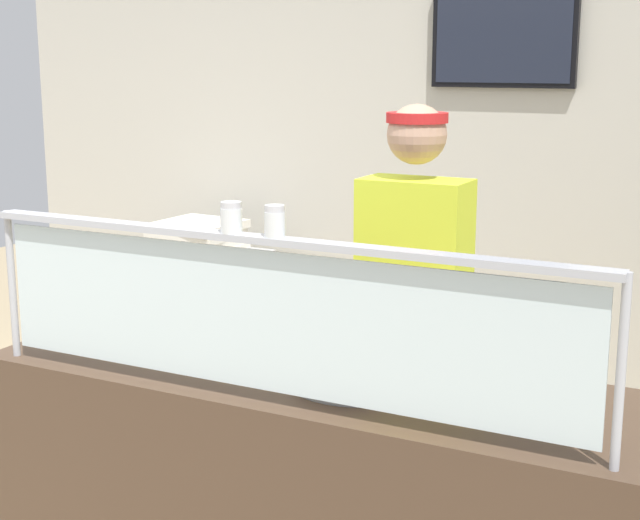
% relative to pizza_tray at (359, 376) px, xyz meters
% --- Properties ---
extents(shop_rear_unit, '(6.52, 0.13, 2.70)m').
position_rel_pizza_tray_xyz_m(shop_rear_unit, '(-0.16, 2.34, 0.39)').
color(shop_rear_unit, beige).
rests_on(shop_rear_unit, ground).
extents(serving_counter, '(2.12, 0.67, 0.95)m').
position_rel_pizza_tray_xyz_m(serving_counter, '(-0.15, -0.01, -0.49)').
color(serving_counter, '#4C3828').
rests_on(serving_counter, ground).
extents(sneeze_guard, '(1.94, 0.06, 0.49)m').
position_rel_pizza_tray_xyz_m(sneeze_guard, '(-0.15, -0.29, 0.29)').
color(sneeze_guard, '#B2B5BC').
rests_on(sneeze_guard, serving_counter).
extents(pizza_tray, '(0.44, 0.44, 0.04)m').
position_rel_pizza_tray_xyz_m(pizza_tray, '(0.00, 0.00, 0.00)').
color(pizza_tray, '#9EA0A8').
rests_on(pizza_tray, serving_counter).
extents(pizza_server, '(0.15, 0.29, 0.01)m').
position_rel_pizza_tray_xyz_m(pizza_server, '(0.03, -0.02, 0.02)').
color(pizza_server, '#ADAFB7').
rests_on(pizza_server, pizza_tray).
extents(parmesan_shaker, '(0.06, 0.06, 0.09)m').
position_rel_pizza_tray_xyz_m(parmesan_shaker, '(-0.26, -0.29, 0.51)').
color(parmesan_shaker, white).
rests_on(parmesan_shaker, sneeze_guard).
extents(pepper_flake_shaker, '(0.06, 0.06, 0.09)m').
position_rel_pizza_tray_xyz_m(pepper_flake_shaker, '(-0.12, -0.29, 0.51)').
color(pepper_flake_shaker, white).
rests_on(pepper_flake_shaker, sneeze_guard).
extents(worker_figure, '(0.41, 0.50, 1.76)m').
position_rel_pizza_tray_xyz_m(worker_figure, '(-0.06, 0.58, 0.04)').
color(worker_figure, '#23232D').
rests_on(worker_figure, ground).
extents(prep_shelf, '(0.70, 0.55, 0.83)m').
position_rel_pizza_tray_xyz_m(prep_shelf, '(-1.87, 1.86, -0.55)').
color(prep_shelf, '#B7BABF').
rests_on(prep_shelf, ground).
extents(pizza_box_stack, '(0.46, 0.45, 0.18)m').
position_rel_pizza_tray_xyz_m(pizza_box_stack, '(-1.87, 1.86, -0.05)').
color(pizza_box_stack, silver).
rests_on(pizza_box_stack, prep_shelf).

